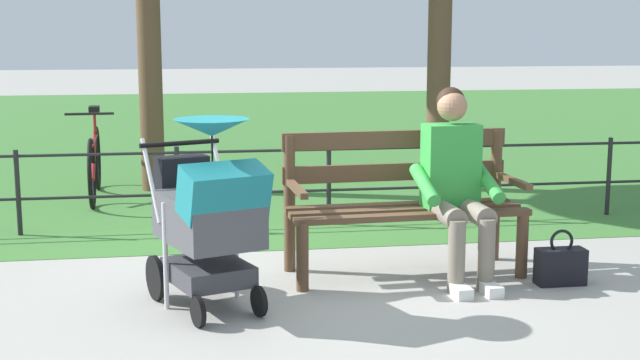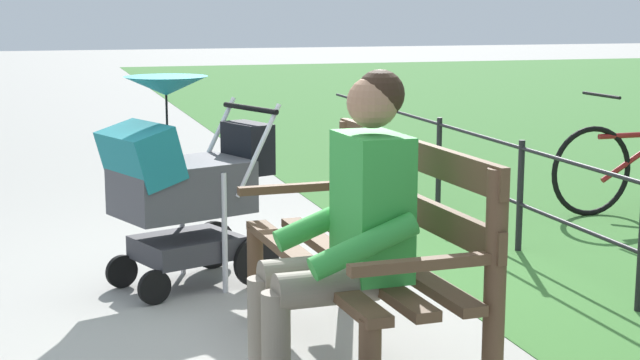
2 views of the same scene
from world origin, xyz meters
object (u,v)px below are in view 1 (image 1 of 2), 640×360
at_px(stroller, 209,212).
at_px(bicycle, 94,162).
at_px(person_on_bench, 456,179).
at_px(handbag, 561,265).
at_px(park_bench, 402,197).

height_order(stroller, bicycle, stroller).
bearing_deg(stroller, bicycle, -74.64).
distance_m(person_on_bench, handbag, 0.88).
bearing_deg(person_on_bench, stroller, 13.65).
distance_m(park_bench, bicycle, 3.80).
distance_m(person_on_bench, stroller, 1.69).
xyz_separation_m(person_on_bench, handbag, (-0.65, 0.25, -0.55)).
xyz_separation_m(person_on_bench, bicycle, (2.63, -3.23, -0.31)).
relative_size(person_on_bench, bicycle, 0.77).
bearing_deg(person_on_bench, bicycle, -50.77).
distance_m(stroller, handbag, 2.34).
bearing_deg(handbag, person_on_bench, -21.22).
relative_size(park_bench, stroller, 1.41).
relative_size(park_bench, handbag, 4.39).
bearing_deg(person_on_bench, park_bench, -35.74).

